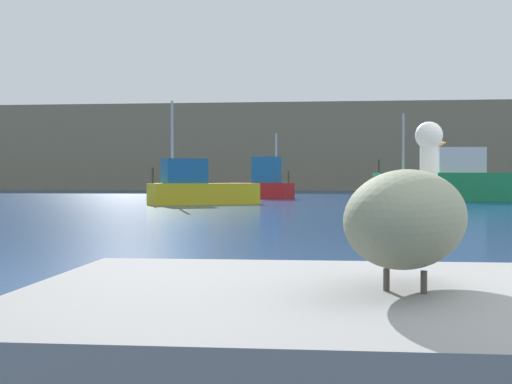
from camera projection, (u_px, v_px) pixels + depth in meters
The scene contains 6 objects.
hillside_backdrop at pixel (334, 150), 77.35m from camera, with size 140.00×16.93×9.34m, color #7F755B.
pier_dock at pixel (408, 354), 3.08m from camera, with size 3.66×2.24×0.60m, color gray.
pelican at pixel (409, 217), 3.08m from camera, with size 0.88×1.32×0.82m.
fishing_boat_yellow at pixel (199, 188), 30.08m from camera, with size 5.10×3.70×4.66m.
fishing_boat_red at pixel (259, 184), 40.61m from camera, with size 4.78×3.16×3.95m.
fishing_boat_green at pixel (446, 182), 34.93m from camera, with size 7.36×2.80×4.63m.
Camera 1 is at (-1.77, -3.23, 1.11)m, focal length 46.37 mm.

